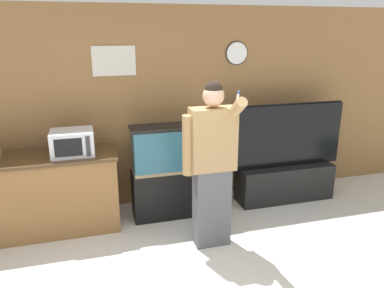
# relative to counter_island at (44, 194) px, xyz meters

# --- Properties ---
(wall_back_paneled) EXTENTS (10.00, 0.08, 2.60)m
(wall_back_paneled) POSITION_rel_counter_island_xyz_m (1.37, 0.48, 0.84)
(wall_back_paneled) COLOR olive
(wall_back_paneled) RESTS_ON ground_plane
(counter_island) EXTENTS (1.70, 0.66, 0.93)m
(counter_island) POSITION_rel_counter_island_xyz_m (0.00, 0.00, 0.00)
(counter_island) COLOR brown
(counter_island) RESTS_ON ground_plane
(microwave) EXTENTS (0.47, 0.39, 0.28)m
(microwave) POSITION_rel_counter_island_xyz_m (0.37, -0.04, 0.60)
(microwave) COLOR silver
(microwave) RESTS_ON counter_island
(aquarium_on_stand) EXTENTS (1.02, 0.37, 1.18)m
(aquarium_on_stand) POSITION_rel_counter_island_xyz_m (1.53, -0.02, 0.12)
(aquarium_on_stand) COLOR black
(aquarium_on_stand) RESTS_ON ground_plane
(tv_on_stand) EXTENTS (1.61, 0.40, 1.36)m
(tv_on_stand) POSITION_rel_counter_island_xyz_m (3.14, 0.01, -0.06)
(tv_on_stand) COLOR black
(tv_on_stand) RESTS_ON ground_plane
(person_standing) EXTENTS (0.57, 0.43, 1.81)m
(person_standing) POSITION_rel_counter_island_xyz_m (1.78, -0.81, 0.48)
(person_standing) COLOR #515156
(person_standing) RESTS_ON ground_plane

